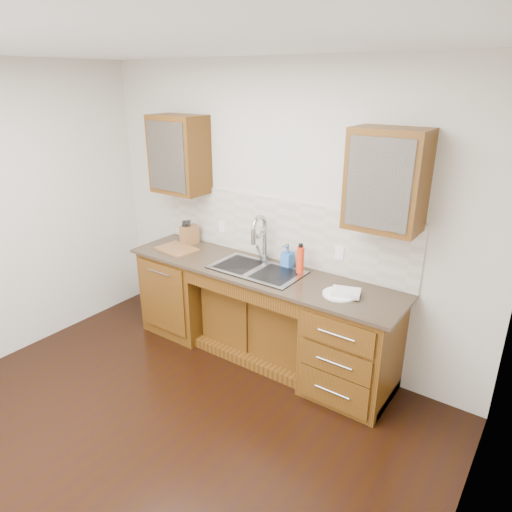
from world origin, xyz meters
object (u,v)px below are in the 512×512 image
Objects in this scene: soap_bottle at (287,256)px; cutting_board at (177,249)px; plate at (340,294)px; water_bottle at (300,260)px; knife_block at (190,235)px.

cutting_board is (-1.14, -0.27, -0.09)m from soap_bottle.
cutting_board is at bearing -179.74° from plate.
plate is at bearing 0.26° from cutting_board.
water_bottle is (0.17, -0.07, 0.02)m from soap_bottle.
knife_block reaches higher than plate.
water_bottle reaches higher than plate.
water_bottle reaches higher than cutting_board.
soap_bottle reaches higher than cutting_board.
knife_block is (-1.33, 0.01, -0.03)m from water_bottle.
water_bottle is at bearing -17.69° from soap_bottle.
knife_block reaches higher than cutting_board.
knife_block is 0.49× the size of cutting_board.
soap_bottle is 1.17m from cutting_board.
soap_bottle is at bearing 14.94° from knife_block.
cutting_board is at bearing -72.46° from knife_block.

